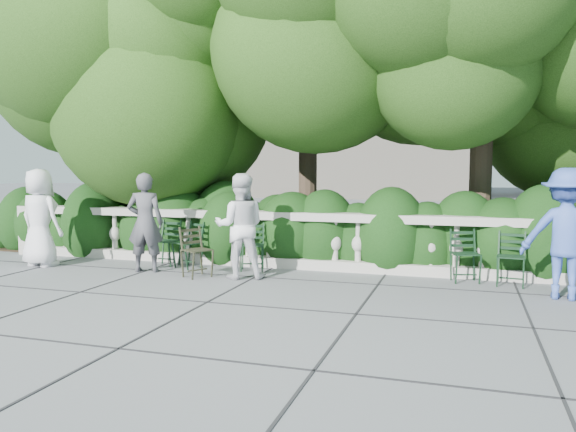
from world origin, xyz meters
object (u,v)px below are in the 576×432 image
(person_casual_man, at_px, (240,226))
(person_older_blue, at_px, (566,234))
(chair_b, at_px, (162,267))
(chair_e, at_px, (510,288))
(chair_weathered, at_px, (202,279))
(person_businessman, at_px, (40,218))
(chair_a, at_px, (182,269))
(chair_d, at_px, (467,284))
(person_woman_grey, at_px, (145,222))
(chair_c, at_px, (252,272))

(person_casual_man, xyz_separation_m, person_older_blue, (4.76, 0.00, 0.04))
(chair_b, xyz_separation_m, chair_e, (5.85, -0.03, 0.00))
(chair_weathered, height_order, person_businessman, person_businessman)
(chair_a, distance_m, chair_e, 5.41)
(chair_d, relative_size, person_older_blue, 0.47)
(chair_b, relative_size, person_woman_grey, 0.49)
(person_woman_grey, bearing_deg, person_casual_man, 164.94)
(chair_a, height_order, person_businessman, person_businessman)
(person_older_blue, bearing_deg, chair_c, 3.12)
(chair_a, height_order, person_older_blue, person_older_blue)
(chair_a, relative_size, person_older_blue, 0.47)
(chair_d, bearing_deg, chair_c, 165.69)
(chair_b, xyz_separation_m, person_woman_grey, (-0.02, -0.50, 0.85))
(person_older_blue, bearing_deg, chair_d, -16.26)
(person_woman_grey, bearing_deg, chair_a, -152.71)
(chair_c, xyz_separation_m, person_businessman, (-3.86, -0.60, 0.88))
(chair_weathered, relative_size, person_businessman, 0.48)
(chair_a, relative_size, chair_weathered, 1.00)
(person_businessman, bearing_deg, person_casual_man, -170.47)
(chair_e, xyz_separation_m, person_older_blue, (0.65, -0.50, 0.89))
(chair_d, bearing_deg, chair_b, 165.34)
(person_casual_man, distance_m, person_older_blue, 4.76)
(person_businessman, bearing_deg, person_woman_grey, -168.89)
(chair_d, bearing_deg, person_casual_man, 174.32)
(chair_weathered, distance_m, person_casual_man, 1.05)
(chair_d, bearing_deg, chair_e, -25.19)
(chair_c, xyz_separation_m, chair_e, (4.12, -0.03, 0.00))
(chair_a, height_order, person_casual_man, person_casual_man)
(chair_c, xyz_separation_m, person_older_blue, (4.77, -0.53, 0.89))
(chair_a, relative_size, chair_e, 1.00)
(person_businessman, height_order, person_casual_man, person_businessman)
(chair_weathered, distance_m, person_businessman, 3.42)
(chair_a, relative_size, person_businessman, 0.48)
(person_woman_grey, bearing_deg, chair_d, 172.14)
(chair_e, height_order, person_casual_man, person_casual_man)
(chair_b, distance_m, person_older_blue, 6.58)
(person_businessman, xyz_separation_m, person_older_blue, (8.63, 0.06, 0.01))
(person_woman_grey, relative_size, person_older_blue, 0.95)
(chair_weathered, bearing_deg, person_older_blue, -55.67)
(chair_e, bearing_deg, person_casual_man, -167.23)
(chair_c, bearing_deg, person_woman_grey, 179.22)
(person_businessman, bearing_deg, chair_d, -166.23)
(person_woman_grey, xyz_separation_m, person_casual_man, (1.76, -0.03, -0.00))
(chair_a, height_order, chair_d, same)
(person_businessman, bearing_deg, chair_c, -162.60)
(chair_weathered, xyz_separation_m, person_businessman, (-3.30, 0.17, 0.88))
(chair_weathered, bearing_deg, chair_b, 88.81)
(chair_weathered, bearing_deg, chair_a, 79.50)
(chair_e, relative_size, person_older_blue, 0.47)
(person_businessman, bearing_deg, chair_b, -155.80)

